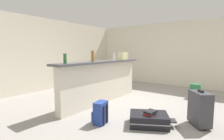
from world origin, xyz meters
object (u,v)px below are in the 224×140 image
object	(u,v)px
grocery_bag	(123,56)
dining_chair_near_partition	(116,75)
bottle_green	(65,59)
suitcase_upright_charcoal	(200,108)
backpack_green	(195,91)
book_stack	(150,112)
bottle_amber	(93,56)
dining_table	(106,71)
suitcase_flat_black	(149,119)
bottle_white	(114,56)
bottle_clear	(127,56)
backpack_blue	(100,113)

from	to	relation	value
grocery_bag	dining_chair_near_partition	world-z (taller)	grocery_bag
bottle_green	suitcase_upright_charcoal	distance (m)	2.73
backpack_green	book_stack	size ratio (longest dim) A/B	1.71
bottle_amber	dining_table	distance (m)	2.22
bottle_amber	grocery_bag	bearing A→B (deg)	2.32
bottle_green	bottle_amber	size ratio (longest dim) A/B	0.79
grocery_bag	suitcase_flat_black	size ratio (longest dim) A/B	0.29
bottle_white	grocery_bag	xyz separation A→B (m)	(0.59, 0.09, 0.00)
bottle_green	dining_chair_near_partition	size ratio (longest dim) A/B	0.22
bottle_green	bottle_clear	size ratio (longest dim) A/B	0.96
bottle_amber	bottle_white	size ratio (longest dim) A/B	1.21
bottle_clear	book_stack	xyz separation A→B (m)	(-1.86, -1.64, -0.96)
bottle_white	suitcase_upright_charcoal	size ratio (longest dim) A/B	0.32
dining_chair_near_partition	backpack_green	size ratio (longest dim) A/B	2.21
bottle_green	bottle_amber	bearing A→B (deg)	0.34
bottle_green	bottle_clear	bearing A→B (deg)	1.10
bottle_clear	dining_table	distance (m)	1.19
dining_table	backpack_green	xyz separation A→B (m)	(0.43, -2.95, -0.44)
bottle_clear	suitcase_upright_charcoal	world-z (taller)	bottle_clear
dining_table	suitcase_flat_black	bearing A→B (deg)	-127.83
backpack_blue	backpack_green	bearing A→B (deg)	-20.04
suitcase_flat_black	bottle_white	bearing A→B (deg)	56.54
bottle_white	dining_table	world-z (taller)	bottle_white
bottle_green	bottle_clear	distance (m)	2.47
dining_chair_near_partition	suitcase_upright_charcoal	world-z (taller)	dining_chair_near_partition
bottle_clear	book_stack	distance (m)	2.66
bottle_green	bottle_white	xyz separation A→B (m)	(1.64, -0.03, 0.01)
bottle_green	book_stack	distance (m)	1.95
backpack_green	suitcase_upright_charcoal	world-z (taller)	suitcase_upright_charcoal
bottle_white	suitcase_upright_charcoal	bearing A→B (deg)	-102.08
bottle_clear	backpack_green	distance (m)	2.27
bottle_amber	bottle_clear	bearing A→B (deg)	1.47
bottle_amber	book_stack	world-z (taller)	bottle_amber
dining_chair_near_partition	dining_table	bearing A→B (deg)	84.56
bottle_green	suitcase_flat_black	distance (m)	2.01
bottle_white	grocery_bag	world-z (taller)	grocery_bag
bottle_white	suitcase_upright_charcoal	distance (m)	2.50
suitcase_flat_black	suitcase_upright_charcoal	xyz separation A→B (m)	(0.53, -0.75, 0.22)
bottle_clear	suitcase_upright_charcoal	bearing A→B (deg)	-119.08
bottle_amber	book_stack	distance (m)	1.89
grocery_bag	dining_table	xyz separation A→B (m)	(0.44, 1.01, -0.57)
dining_chair_near_partition	suitcase_upright_charcoal	distance (m)	3.25
backpack_blue	bottle_clear	bearing A→B (deg)	20.11
bottle_clear	backpack_blue	xyz separation A→B (m)	(-2.31, -0.85, -1.01)
dining_table	bottle_green	bearing A→B (deg)	-158.12
dining_chair_near_partition	suitcase_flat_black	bearing A→B (deg)	-133.05
book_stack	grocery_bag	bearing A→B (deg)	45.53
bottle_white	book_stack	world-z (taller)	bottle_white
bottle_green	suitcase_upright_charcoal	size ratio (longest dim) A/B	0.31
suitcase_upright_charcoal	book_stack	distance (m)	0.91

